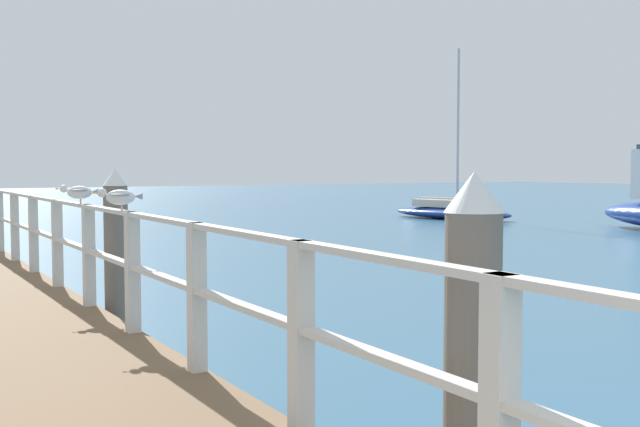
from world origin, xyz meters
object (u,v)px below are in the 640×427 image
at_px(dock_piling_far, 116,256).
at_px(seagull_foreground, 119,196).
at_px(boat_0, 450,211).
at_px(dock_piling_near, 472,381).
at_px(seagull_background, 79,192).

distance_m(dock_piling_far, seagull_foreground, 1.74).
relative_size(dock_piling_far, boat_0, 0.31).
bearing_deg(dock_piling_far, dock_piling_near, -90.00).
relative_size(seagull_foreground, seagull_background, 0.99).
bearing_deg(dock_piling_near, dock_piling_far, 90.00).
xyz_separation_m(seagull_foreground, boat_0, (18.20, 16.55, -1.49)).
xyz_separation_m(seagull_background, boat_0, (18.20, 14.91, -1.49)).
bearing_deg(seagull_background, seagull_foreground, -157.88).
xyz_separation_m(dock_piling_far, seagull_background, (-0.39, 0.13, 0.76)).
distance_m(dock_piling_near, seagull_foreground, 4.72).
height_order(seagull_foreground, boat_0, boat_0).
distance_m(dock_piling_far, boat_0, 23.32).
height_order(dock_piling_far, boat_0, boat_0).
xyz_separation_m(dock_piling_far, boat_0, (17.81, 15.04, -0.73)).
distance_m(dock_piling_far, seagull_background, 0.86).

